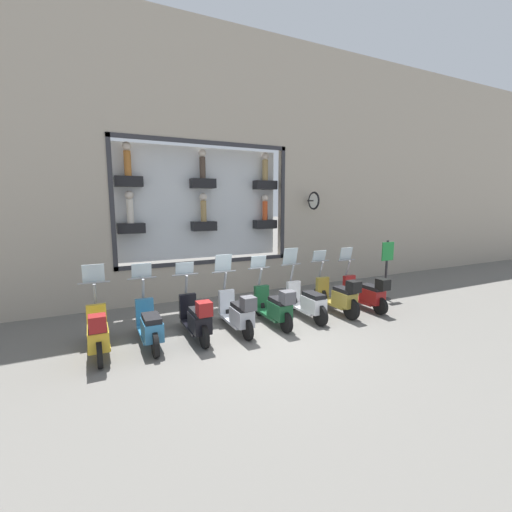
% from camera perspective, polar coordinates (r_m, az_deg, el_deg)
% --- Properties ---
extents(ground_plane, '(120.00, 120.00, 0.00)m').
position_cam_1_polar(ground_plane, '(7.71, 0.30, -13.02)').
color(ground_plane, '#66635E').
extents(building_facade, '(1.22, 36.00, 7.95)m').
position_cam_1_polar(building_facade, '(10.58, -8.70, 15.07)').
color(building_facade, '#ADA08E').
rests_on(building_facade, ground_plane).
extents(scooter_red_0, '(1.79, 0.61, 1.60)m').
position_cam_1_polar(scooter_red_0, '(9.80, 17.96, -5.87)').
color(scooter_red_0, black).
rests_on(scooter_red_0, ground_plane).
extents(scooter_olive_1, '(1.81, 0.61, 1.57)m').
position_cam_1_polar(scooter_olive_1, '(9.18, 13.62, -6.52)').
color(scooter_olive_1, black).
rests_on(scooter_olive_1, ground_plane).
extents(scooter_white_2, '(1.80, 0.60, 1.70)m').
position_cam_1_polar(scooter_white_2, '(8.68, 8.49, -7.57)').
color(scooter_white_2, black).
rests_on(scooter_white_2, ground_plane).
extents(scooter_green_3, '(1.79, 0.60, 1.55)m').
position_cam_1_polar(scooter_green_3, '(8.13, 3.21, -8.42)').
color(scooter_green_3, black).
rests_on(scooter_green_3, ground_plane).
extents(scooter_silver_4, '(1.79, 0.60, 1.65)m').
position_cam_1_polar(scooter_silver_4, '(7.73, -3.02, -9.35)').
color(scooter_silver_4, black).
rests_on(scooter_silver_4, ground_plane).
extents(scooter_black_5, '(1.80, 0.60, 1.53)m').
position_cam_1_polar(scooter_black_5, '(7.43, -9.86, -10.18)').
color(scooter_black_5, black).
rests_on(scooter_black_5, ground_plane).
extents(scooter_teal_6, '(1.80, 0.61, 1.58)m').
position_cam_1_polar(scooter_teal_6, '(7.32, -17.28, -11.06)').
color(scooter_teal_6, black).
rests_on(scooter_teal_6, ground_plane).
extents(scooter_yellow_7, '(1.80, 0.61, 1.63)m').
position_cam_1_polar(scooter_yellow_7, '(7.18, -24.85, -11.52)').
color(scooter_yellow_7, black).
rests_on(scooter_yellow_7, ground_plane).
extents(shop_sign_post, '(0.36, 0.45, 1.78)m').
position_cam_1_polar(shop_sign_post, '(10.92, 20.93, -1.81)').
color(shop_sign_post, '#232326').
rests_on(shop_sign_post, ground_plane).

